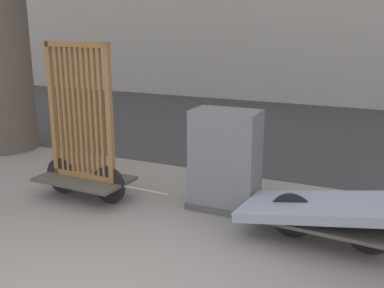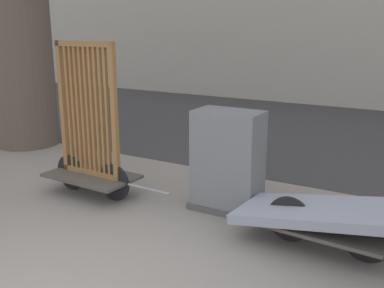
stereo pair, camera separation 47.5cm
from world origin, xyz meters
name	(u,v)px [view 1 (the left image)]	position (x,y,z in m)	size (l,w,h in m)	color
road_strip	(292,130)	(0.00, 7.97, 0.00)	(56.00, 7.22, 0.01)	#38383A
bike_cart_with_bedframe	(83,147)	(-1.64, 2.52, 0.74)	(2.01, 0.78, 2.13)	#4C4742
bike_cart_with_mattress	(330,211)	(1.64, 2.52, 0.40)	(2.34, 0.95, 0.67)	#4C4742
utility_cabinet	(225,163)	(0.24, 3.01, 0.61)	(0.91, 0.56, 1.31)	#4C4C4C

